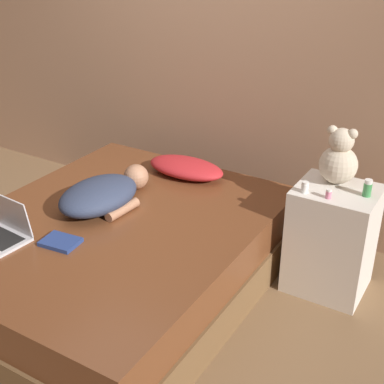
# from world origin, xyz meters

# --- Properties ---
(ground_plane) EXTENTS (12.00, 12.00, 0.00)m
(ground_plane) POSITION_xyz_m (0.00, 0.00, 0.00)
(ground_plane) COLOR brown
(wall_back) EXTENTS (8.00, 0.06, 2.60)m
(wall_back) POSITION_xyz_m (0.00, 1.29, 1.30)
(wall_back) COLOR tan
(wall_back) RESTS_ON ground_plane
(bed) EXTENTS (1.65, 2.02, 0.48)m
(bed) POSITION_xyz_m (0.00, 0.00, 0.24)
(bed) COLOR brown
(bed) RESTS_ON ground_plane
(nightstand) EXTENTS (0.47, 0.42, 0.68)m
(nightstand) POSITION_xyz_m (1.12, 0.69, 0.34)
(nightstand) COLOR silver
(nightstand) RESTS_ON ground_plane
(pillow) EXTENTS (0.57, 0.30, 0.11)m
(pillow) POSITION_xyz_m (0.03, 0.77, 0.54)
(pillow) COLOR red
(pillow) RESTS_ON bed
(person_lying) EXTENTS (0.42, 0.72, 0.18)m
(person_lying) POSITION_xyz_m (-0.16, 0.11, 0.57)
(person_lying) COLOR #2D3851
(person_lying) RESTS_ON bed
(laptop) EXTENTS (0.32, 0.25, 0.24)m
(laptop) POSITION_xyz_m (-0.39, -0.47, 0.54)
(laptop) COLOR silver
(laptop) RESTS_ON bed
(teddy_bear) EXTENTS (0.23, 0.23, 0.35)m
(teddy_bear) POSITION_xyz_m (1.08, 0.78, 0.83)
(teddy_bear) COLOR beige
(teddy_bear) RESTS_ON nightstand
(bottle_green) EXTENTS (0.05, 0.05, 0.10)m
(bottle_green) POSITION_xyz_m (1.28, 0.69, 0.73)
(bottle_green) COLOR #3D8E4C
(bottle_green) RESTS_ON nightstand
(bottle_pink) EXTENTS (0.03, 0.03, 0.06)m
(bottle_pink) POSITION_xyz_m (1.11, 0.55, 0.71)
(bottle_pink) COLOR pink
(bottle_pink) RESTS_ON nightstand
(bottle_white) EXTENTS (0.04, 0.04, 0.07)m
(bottle_white) POSITION_xyz_m (0.97, 0.55, 0.72)
(bottle_white) COLOR white
(bottle_white) RESTS_ON nightstand
(book) EXTENTS (0.22, 0.17, 0.02)m
(book) POSITION_xyz_m (-0.08, -0.36, 0.50)
(book) COLOR navy
(book) RESTS_ON bed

